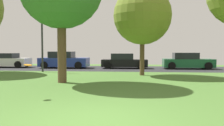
# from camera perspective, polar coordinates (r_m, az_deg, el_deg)

# --- Properties ---
(ground_plane) EXTENTS (44.00, 44.00, 0.00)m
(ground_plane) POSITION_cam_1_polar(r_m,az_deg,el_deg) (5.81, -4.32, -13.69)
(ground_plane) COLOR #47702D
(road_strip) EXTENTS (44.00, 6.40, 0.01)m
(road_strip) POSITION_cam_1_polar(r_m,az_deg,el_deg) (21.56, 3.15, -1.31)
(road_strip) COLOR #28282B
(road_strip) RESTS_ON ground_plane
(maple_tree_far) EXTENTS (3.80, 3.80, 5.81)m
(maple_tree_far) POSITION_cam_1_polar(r_m,az_deg,el_deg) (16.12, 7.20, 11.05)
(maple_tree_far) COLOR brown
(maple_tree_far) RESTS_ON ground_plane
(frisbee_disc) EXTENTS (0.34, 0.34, 0.06)m
(frisbee_disc) POSITION_cam_1_polar(r_m,az_deg,el_deg) (8.89, -19.28, -0.45)
(frisbee_disc) COLOR orange
(parked_car_white) EXTENTS (4.01, 1.95, 1.35)m
(parked_car_white) POSITION_cam_1_polar(r_m,az_deg,el_deg) (25.08, -23.42, 0.49)
(parked_car_white) COLOR white
(parked_car_white) RESTS_ON ground_plane
(parked_car_blue) EXTENTS (4.42, 2.11, 1.52)m
(parked_car_blue) POSITION_cam_1_polar(r_m,az_deg,el_deg) (22.65, -11.35, 0.59)
(parked_car_blue) COLOR #233893
(parked_car_blue) RESTS_ON ground_plane
(parked_car_black) EXTENTS (4.10, 1.97, 1.35)m
(parked_car_black) POSITION_cam_1_polar(r_m,az_deg,el_deg) (21.89, 2.90, 0.36)
(parked_car_black) COLOR black
(parked_car_black) RESTS_ON ground_plane
(parked_car_green) EXTENTS (4.30, 2.02, 1.42)m
(parked_car_green) POSITION_cam_1_polar(r_m,az_deg,el_deg) (22.22, 17.39, 0.35)
(parked_car_green) COLOR #195633
(parked_car_green) RESTS_ON ground_plane
(street_lamp_post) EXTENTS (0.14, 0.14, 4.50)m
(street_lamp_post) POSITION_cam_1_polar(r_m,az_deg,el_deg) (19.06, -16.20, 4.74)
(street_lamp_post) COLOR #2D2D33
(street_lamp_post) RESTS_ON ground_plane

